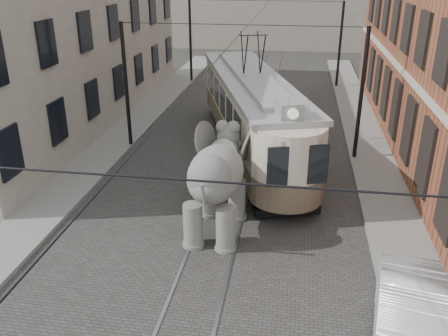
# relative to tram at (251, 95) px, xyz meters

# --- Properties ---
(ground) EXTENTS (120.00, 120.00, 0.00)m
(ground) POSITION_rel_tram_xyz_m (-0.31, -6.43, -2.75)
(ground) COLOR #3B3936
(tram_rails) EXTENTS (1.54, 80.00, 0.02)m
(tram_rails) POSITION_rel_tram_xyz_m (-0.31, -6.43, -2.74)
(tram_rails) COLOR slate
(tram_rails) RESTS_ON ground
(sidewalk_right) EXTENTS (2.00, 60.00, 0.15)m
(sidewalk_right) POSITION_rel_tram_xyz_m (5.69, -6.43, -2.68)
(sidewalk_right) COLOR slate
(sidewalk_right) RESTS_ON ground
(sidewalk_left) EXTENTS (2.00, 60.00, 0.15)m
(sidewalk_left) POSITION_rel_tram_xyz_m (-6.81, -6.43, -2.68)
(sidewalk_left) COLOR slate
(sidewalk_left) RESTS_ON ground
(stucco_building) EXTENTS (7.00, 24.00, 10.00)m
(stucco_building) POSITION_rel_tram_xyz_m (-11.31, 3.57, 2.25)
(stucco_building) COLOR gray
(stucco_building) RESTS_ON ground
(catenary) EXTENTS (11.00, 30.20, 6.00)m
(catenary) POSITION_rel_tram_xyz_m (-0.51, -1.43, 0.25)
(catenary) COLOR black
(catenary) RESTS_ON ground
(tram) EXTENTS (6.88, 14.11, 5.51)m
(tram) POSITION_rel_tram_xyz_m (0.00, 0.00, 0.00)
(tram) COLOR #C2B59D
(tram) RESTS_ON ground
(elephant) EXTENTS (3.21, 5.53, 3.31)m
(elephant) POSITION_rel_tram_xyz_m (-0.36, -7.75, -1.10)
(elephant) COLOR slate
(elephant) RESTS_ON ground
(parked_car) EXTENTS (2.31, 4.74, 1.50)m
(parked_car) POSITION_rel_tram_xyz_m (5.06, -12.22, -2.01)
(parked_car) COLOR silver
(parked_car) RESTS_ON ground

